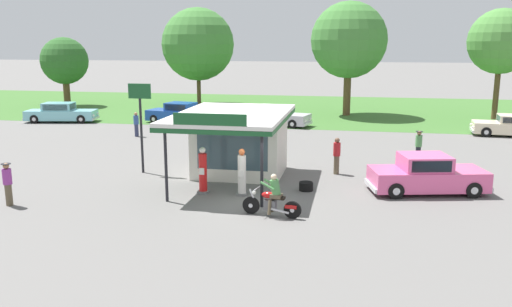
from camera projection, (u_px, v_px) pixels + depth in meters
ground_plane at (248, 203)px, 20.65m from camera, size 300.00×300.00×0.00m
grass_verge_strip at (312, 109)px, 49.48m from camera, size 120.00×24.00×0.01m
service_station_kiosk at (239, 138)px, 24.42m from camera, size 4.71×7.28×3.60m
gas_pump_nearside at (203, 172)px, 21.77m from camera, size 0.44×0.44×1.96m
gas_pump_offside at (242, 174)px, 21.47m from camera, size 0.44×0.44×1.95m
motorcycle_with_rider at (273, 199)px, 18.91m from camera, size 2.21×0.73×1.58m
featured_classic_sedan at (427, 175)px, 21.94m from camera, size 5.14×2.92×1.61m
parked_car_back_row_right at (274, 116)px, 39.61m from camera, size 5.72×3.08×1.52m
parked_car_second_row_spare at (511, 126)px, 35.17m from camera, size 5.06×2.34×1.41m
parked_car_back_row_centre_left at (61, 113)px, 41.34m from camera, size 5.73×2.72×1.52m
parked_car_back_row_far_left at (179, 114)px, 40.74m from camera, size 5.34×2.81×1.60m
bystander_leaning_by_kiosk at (337, 155)px, 24.94m from camera, size 0.34×0.34×1.76m
bystander_chatting_near_pumps at (419, 146)px, 27.34m from camera, size 0.37×0.37×1.68m
bystander_standing_back_lot at (136, 124)px, 34.89m from camera, size 0.34×0.34×1.63m
bystander_strolling_foreground at (8, 183)px, 20.12m from camera, size 0.37×0.37×1.68m
tree_oak_distant_spare at (349, 40)px, 43.99m from camera, size 6.39×6.39×9.54m
tree_oak_far_right at (503, 42)px, 41.54m from camera, size 5.16×5.16×8.81m
tree_oak_right at (196, 45)px, 51.67m from camera, size 7.12×7.12×9.51m
tree_oak_far_left at (64, 61)px, 50.84m from camera, size 4.51×4.51×6.65m
roadside_pole_sign at (140, 112)px, 24.79m from camera, size 1.10×0.12×4.28m
spare_tire_stack at (306, 186)px, 22.31m from camera, size 0.60×0.60×0.36m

